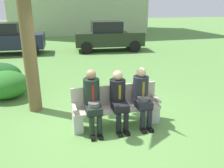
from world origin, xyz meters
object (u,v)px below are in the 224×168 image
at_px(shrub_near_bench, 2,80).
at_px(parked_car_near, 6,39).
at_px(park_bench, 116,107).
at_px(seated_man_left, 92,98).
at_px(seated_man_middle, 119,97).
at_px(seated_man_right, 142,94).
at_px(parked_car_far, 108,36).
at_px(shrub_mid_lawn, 6,85).

xyz_separation_m(shrub_near_bench, parked_car_near, (-0.71, 5.88, 0.54)).
distance_m(park_bench, seated_man_left, 0.64).
height_order(park_bench, seated_man_middle, seated_man_middle).
bearing_deg(seated_man_right, parked_car_near, 114.36).
height_order(seated_man_right, shrub_near_bench, seated_man_right).
xyz_separation_m(shrub_near_bench, parked_car_far, (4.88, 5.48, 0.54)).
distance_m(shrub_near_bench, shrub_mid_lawn, 0.85).
xyz_separation_m(shrub_near_bench, shrub_mid_lawn, (0.25, -0.81, 0.10)).
relative_size(shrub_mid_lawn, parked_car_near, 0.32).
bearing_deg(seated_man_middle, parked_car_far, 77.32).
distance_m(seated_man_middle, shrub_mid_lawn, 3.65).
xyz_separation_m(seated_man_left, shrub_mid_lawn, (-2.09, 2.47, -0.35)).
distance_m(seated_man_right, parked_car_far, 8.88).
xyz_separation_m(shrub_mid_lawn, parked_car_far, (4.63, 6.29, 0.44)).
xyz_separation_m(seated_man_middle, parked_car_far, (1.97, 8.76, 0.12)).
xyz_separation_m(seated_man_right, parked_car_near, (-4.15, 9.17, 0.11)).
xyz_separation_m(shrub_mid_lawn, parked_car_near, (-0.96, 6.69, 0.44)).
height_order(seated_man_left, shrub_mid_lawn, seated_man_left).
relative_size(seated_man_right, parked_car_far, 0.32).
distance_m(seated_man_right, shrub_near_bench, 4.78).
bearing_deg(seated_man_left, seated_man_right, -0.18).
relative_size(park_bench, parked_car_far, 0.48).
height_order(seated_man_right, parked_car_near, parked_car_near).
bearing_deg(seated_man_middle, seated_man_right, -0.31).
height_order(seated_man_middle, parked_car_near, parked_car_near).
bearing_deg(seated_man_middle, shrub_near_bench, 131.53).
bearing_deg(seated_man_left, park_bench, 13.22).
relative_size(seated_man_middle, parked_car_near, 0.32).
relative_size(seated_man_middle, parked_car_far, 0.32).
xyz_separation_m(park_bench, shrub_near_bench, (-2.89, 3.16, -0.13)).
height_order(park_bench, shrub_mid_lawn, park_bench).
relative_size(seated_man_middle, shrub_near_bench, 1.36).
bearing_deg(park_bench, shrub_near_bench, 132.44).
bearing_deg(seated_man_right, shrub_mid_lawn, 142.17).
bearing_deg(seated_man_right, parked_car_far, 80.67).
height_order(seated_man_left, parked_car_far, parked_car_far).
xyz_separation_m(seated_man_left, parked_car_near, (-3.05, 9.17, 0.10)).
relative_size(seated_man_left, seated_man_right, 1.03).
distance_m(seated_man_right, parked_car_near, 10.07).
bearing_deg(shrub_mid_lawn, parked_car_near, 98.17).
height_order(park_bench, seated_man_right, seated_man_right).
xyz_separation_m(seated_man_left, shrub_near_bench, (-2.34, 3.29, -0.45)).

